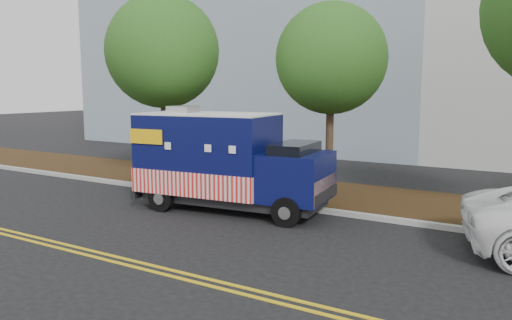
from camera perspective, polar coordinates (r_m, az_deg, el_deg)
The scene contains 9 objects.
ground at distance 14.36m, azimuth -1.18°, elevation -6.35°, with size 120.00×120.00×0.00m, color black.
curb at distance 15.51m, azimuth 1.59°, elevation -4.97°, with size 120.00×0.18×0.15m, color #9E9E99.
mulch_strip at distance 17.33m, azimuth 5.02°, elevation -3.59°, with size 120.00×4.00×0.15m, color #311F0D.
centerline_near at distance 11.02m, azimuth -13.85°, elevation -11.13°, with size 120.00×0.10×0.01m, color gold.
centerline_far at distance 10.85m, azimuth -14.80°, elevation -11.46°, with size 120.00×0.10×0.01m, color gold.
tree_a at distance 19.25m, azimuth -10.62°, elevation 12.08°, with size 4.21×4.21×7.07m.
tree_b at distance 16.77m, azimuth 8.59°, elevation 11.35°, with size 3.64×3.64×6.39m.
sign_post at distance 16.48m, azimuth -1.31°, elevation -0.20°, with size 0.06×0.06×2.40m, color #473828.
food_truck at distance 14.83m, azimuth -3.77°, elevation -0.41°, with size 6.03×2.76×3.08m.
Camera 1 is at (7.42, -11.75, 3.61)m, focal length 35.00 mm.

